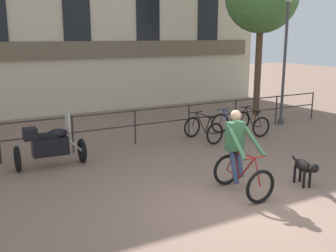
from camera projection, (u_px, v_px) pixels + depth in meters
ground_plane at (250, 210)px, 7.34m from camera, size 60.00×60.00×0.00m
canal_railing at (135, 121)px, 11.61m from camera, size 15.05×0.05×1.05m
building_facade at (74, 9)px, 15.76m from camera, size 18.00×0.72×8.43m
cyclist_with_bike at (239, 156)px, 8.06m from camera, size 0.72×1.19×1.70m
dog at (305, 167)px, 8.39m from camera, size 0.36×0.94×0.61m
parked_motorcycle at (50, 145)px, 9.62m from camera, size 1.70×0.69×1.35m
parked_bicycle_near_lamp at (203, 129)px, 12.07m from camera, size 0.80×1.19×0.86m
parked_bicycle_mid_left at (228, 126)px, 12.52m from camera, size 0.83×1.20×0.86m
parked_bicycle_mid_right at (251, 123)px, 12.97m from camera, size 0.73×1.15×0.86m
street_lamp at (285, 54)px, 13.82m from camera, size 0.28×0.28×4.56m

